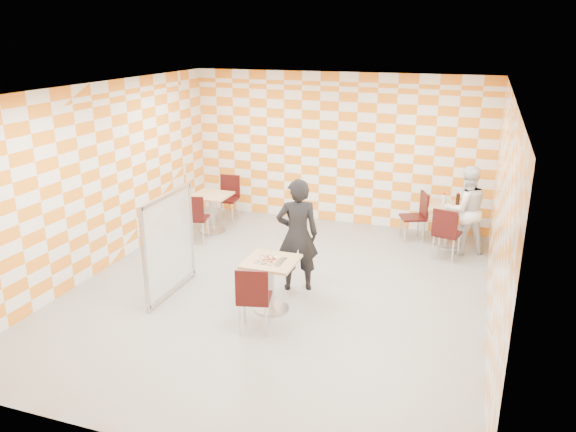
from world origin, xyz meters
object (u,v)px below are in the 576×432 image
object	(u,v)px
empty_table	(212,207)
chair_main_front	(253,295)
sport_bottle	(444,199)
man_dark	(297,235)
main_table	(271,276)
man_white	(466,210)
soda_bottle	(458,199)
chair_second_front	(446,230)
chair_empty_far	(229,194)
chair_empty_near	(194,215)
partition	(169,244)
chair_second_side	(418,213)
second_table	(449,218)

from	to	relation	value
empty_table	chair_main_front	world-z (taller)	chair_main_front
sport_bottle	man_dark	bearing A→B (deg)	-124.77
main_table	sport_bottle	size ratio (longest dim) A/B	3.75
man_white	soda_bottle	world-z (taller)	man_white
chair_second_front	sport_bottle	size ratio (longest dim) A/B	4.62
chair_empty_far	chair_second_front	bearing A→B (deg)	-10.39
chair_empty_near	partition	size ratio (longest dim) A/B	0.60
chair_main_front	soda_bottle	world-z (taller)	soda_bottle
empty_table	chair_empty_far	size ratio (longest dim) A/B	0.81
main_table	soda_bottle	distance (m)	4.21
chair_empty_near	man_dark	xyz separation A→B (m)	(2.38, -1.21, 0.32)
main_table	soda_bottle	xyz separation A→B (m)	(2.28, 3.53, 0.34)
chair_second_front	soda_bottle	bearing A→B (deg)	82.30
partition	soda_bottle	bearing A→B (deg)	42.48
chair_second_front	chair_second_side	xyz separation A→B (m)	(-0.56, 0.82, 0.00)
second_table	chair_second_side	world-z (taller)	chair_second_side
empty_table	man_white	xyz separation A→B (m)	(4.67, 0.49, 0.27)
chair_empty_near	man_dark	bearing A→B (deg)	-26.97
second_table	soda_bottle	size ratio (longest dim) A/B	3.26
main_table	man_dark	size ratio (longest dim) A/B	0.43
chair_second_side	soda_bottle	xyz separation A→B (m)	(0.68, 0.06, 0.31)
man_white	sport_bottle	bearing A→B (deg)	-67.42
main_table	empty_table	size ratio (longest dim) A/B	1.00
chair_second_front	soda_bottle	size ratio (longest dim) A/B	4.02
chair_second_front	chair_second_side	size ratio (longest dim) A/B	1.00
man_dark	sport_bottle	bearing A→B (deg)	-147.43
second_table	chair_second_side	xyz separation A→B (m)	(-0.55, 0.04, 0.04)
second_table	empty_table	world-z (taller)	same
partition	man_dark	size ratio (longest dim) A/B	0.90
chair_empty_far	empty_table	bearing A→B (deg)	-89.43
man_dark	man_white	distance (m)	3.31
chair_empty_near	chair_empty_far	distance (m)	1.47
main_table	chair_second_front	xyz separation A→B (m)	(2.16, 2.64, 0.04)
empty_table	chair_second_front	bearing A→B (deg)	-0.11
chair_empty_near	sport_bottle	world-z (taller)	sport_bottle
chair_second_front	man_dark	size ratio (longest dim) A/B	0.54
chair_second_front	partition	distance (m)	4.59
partition	sport_bottle	distance (m)	5.05
empty_table	chair_second_side	bearing A→B (deg)	11.93
partition	main_table	bearing A→B (deg)	0.30
chair_empty_far	soda_bottle	world-z (taller)	soda_bottle
second_table	chair_main_front	world-z (taller)	chair_main_front
empty_table	chair_empty_far	bearing A→B (deg)	90.57
soda_bottle	partition	bearing A→B (deg)	-137.52
chair_empty_far	man_white	distance (m)	4.69
empty_table	chair_main_front	bearing A→B (deg)	-55.97
second_table	man_white	distance (m)	0.49
main_table	chair_second_front	size ratio (longest dim) A/B	0.81
empty_table	chair_second_front	xyz separation A→B (m)	(4.39, -0.01, 0.04)
chair_second_side	man_dark	size ratio (longest dim) A/B	0.54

